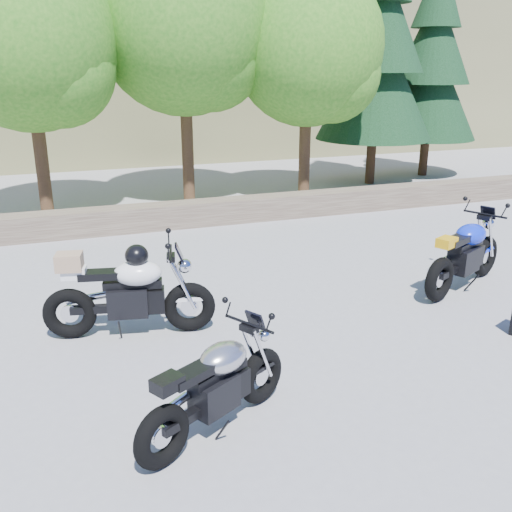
# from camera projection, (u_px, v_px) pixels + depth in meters

# --- Properties ---
(ground) EXTENTS (90.00, 90.00, 0.00)m
(ground) POSITION_uv_depth(u_px,v_px,m) (268.00, 340.00, 7.02)
(ground) COLOR gray
(ground) RESTS_ON ground
(stone_wall) EXTENTS (22.00, 0.55, 0.50)m
(stone_wall) POSITION_uv_depth(u_px,v_px,m) (175.00, 215.00, 11.85)
(stone_wall) COLOR brown
(stone_wall) RESTS_ON ground
(tree_decid_left) EXTENTS (3.67, 3.67, 5.62)m
(tree_decid_left) POSITION_uv_depth(u_px,v_px,m) (33.00, 43.00, 11.48)
(tree_decid_left) COLOR #382314
(tree_decid_left) RESTS_ON ground
(tree_decid_mid) EXTENTS (4.08, 4.08, 6.24)m
(tree_decid_mid) POSITION_uv_depth(u_px,v_px,m) (188.00, 26.00, 12.75)
(tree_decid_mid) COLOR #382314
(tree_decid_mid) RESTS_ON ground
(tree_decid_right) EXTENTS (3.54, 3.54, 5.41)m
(tree_decid_right) POSITION_uv_depth(u_px,v_px,m) (313.00, 52.00, 13.28)
(tree_decid_right) COLOR #382314
(tree_decid_right) RESTS_ON ground
(conifer_near) EXTENTS (3.17, 3.17, 7.06)m
(conifer_near) POSITION_uv_depth(u_px,v_px,m) (378.00, 47.00, 15.14)
(conifer_near) COLOR #382314
(conifer_near) RESTS_ON ground
(conifer_far) EXTENTS (2.82, 2.82, 6.27)m
(conifer_far) POSITION_uv_depth(u_px,v_px,m) (432.00, 63.00, 16.50)
(conifer_far) COLOR #382314
(conifer_far) RESTS_ON ground
(silver_bike) EXTENTS (1.67, 1.05, 0.93)m
(silver_bike) POSITION_uv_depth(u_px,v_px,m) (217.00, 387.00, 5.14)
(silver_bike) COLOR black
(silver_bike) RESTS_ON ground
(white_bike) EXTENTS (2.10, 0.73, 1.17)m
(white_bike) POSITION_uv_depth(u_px,v_px,m) (128.00, 292.00, 6.99)
(white_bike) COLOR black
(white_bike) RESTS_ON ground
(blue_bike) EXTENTS (1.99, 1.07, 1.07)m
(blue_bike) POSITION_uv_depth(u_px,v_px,m) (465.00, 255.00, 8.51)
(blue_bike) COLOR black
(blue_bike) RESTS_ON ground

